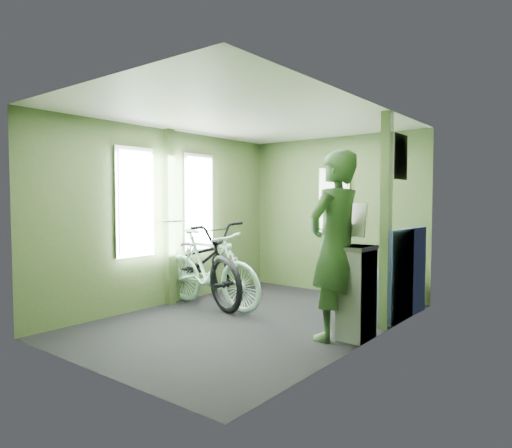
{
  "coord_description": "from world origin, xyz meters",
  "views": [
    {
      "loc": [
        3.22,
        -4.03,
        1.37
      ],
      "look_at": [
        0.0,
        0.1,
        1.1
      ],
      "focal_mm": 32.0,
      "sensor_mm": 36.0,
      "label": 1
    }
  ],
  "objects_px": {
    "bicycle_black": "(199,303)",
    "bicycle_mint": "(209,308)",
    "passenger": "(335,245)",
    "bench_seat": "(389,289)",
    "waste_box": "(356,292)"
  },
  "relations": [
    {
      "from": "bicycle_black",
      "to": "bicycle_mint",
      "type": "distance_m",
      "value": 0.33
    },
    {
      "from": "passenger",
      "to": "bicycle_black",
      "type": "bearing_deg",
      "value": -87.09
    },
    {
      "from": "bicycle_black",
      "to": "bench_seat",
      "type": "relative_size",
      "value": 1.99
    },
    {
      "from": "waste_box",
      "to": "bench_seat",
      "type": "relative_size",
      "value": 0.88
    },
    {
      "from": "bicycle_black",
      "to": "passenger",
      "type": "distance_m",
      "value": 2.39
    },
    {
      "from": "passenger",
      "to": "bicycle_mint",
      "type": "bearing_deg",
      "value": -84.61
    },
    {
      "from": "waste_box",
      "to": "bench_seat",
      "type": "xyz_separation_m",
      "value": [
        -0.11,
        1.13,
        -0.15
      ]
    },
    {
      "from": "bicycle_mint",
      "to": "waste_box",
      "type": "distance_m",
      "value": 2.1
    },
    {
      "from": "passenger",
      "to": "bench_seat",
      "type": "bearing_deg",
      "value": -171.79
    },
    {
      "from": "bicycle_black",
      "to": "bench_seat",
      "type": "xyz_separation_m",
      "value": [
        2.24,
        0.97,
        0.31
      ]
    },
    {
      "from": "bicycle_black",
      "to": "bench_seat",
      "type": "bearing_deg",
      "value": -49.28
    },
    {
      "from": "passenger",
      "to": "bench_seat",
      "type": "distance_m",
      "value": 1.42
    },
    {
      "from": "passenger",
      "to": "bench_seat",
      "type": "xyz_separation_m",
      "value": [
        0.06,
        1.27,
        -0.62
      ]
    },
    {
      "from": "waste_box",
      "to": "bench_seat",
      "type": "bearing_deg",
      "value": 95.61
    },
    {
      "from": "bicycle_black",
      "to": "bicycle_mint",
      "type": "height_order",
      "value": "bicycle_black"
    }
  ]
}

